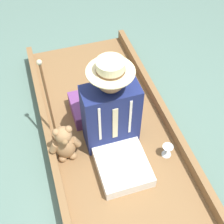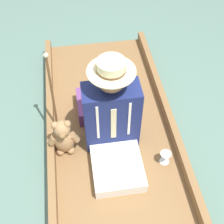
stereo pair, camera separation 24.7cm
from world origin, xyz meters
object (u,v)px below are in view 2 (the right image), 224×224
object	(u,v)px
wine_glass	(165,156)
walking_cane	(52,91)
seated_person	(113,121)
teddy_bear	(64,138)

from	to	relation	value
wine_glass	walking_cane	size ratio (longest dim) A/B	0.16
wine_glass	walking_cane	distance (m)	1.10
walking_cane	seated_person	bearing A→B (deg)	147.42
seated_person	wine_glass	world-z (taller)	seated_person
seated_person	wine_glass	distance (m)	0.54
teddy_bear	walking_cane	size ratio (longest dim) A/B	0.50
teddy_bear	walking_cane	bearing A→B (deg)	-80.03
seated_person	teddy_bear	world-z (taller)	seated_person
teddy_bear	wine_glass	xyz separation A→B (m)	(-0.83, 0.24, -0.09)
seated_person	walking_cane	size ratio (longest dim) A/B	1.17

